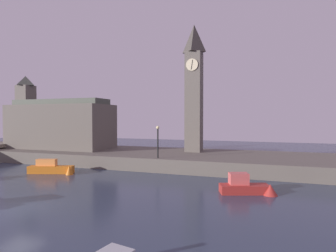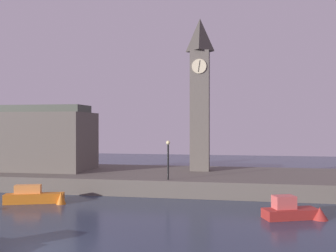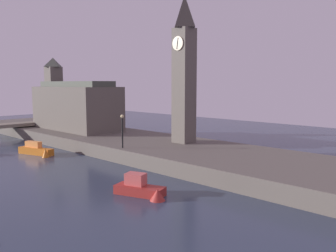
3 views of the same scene
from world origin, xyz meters
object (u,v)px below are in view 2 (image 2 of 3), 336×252
boat_patrol_orange (38,197)px  boat_dinghy_red (296,211)px  clock_tower (200,92)px  streetlamp (168,155)px  parliament_hall (21,137)px

boat_patrol_orange → boat_dinghy_red: boat_dinghy_red is taller
clock_tower → streetlamp: clock_tower is taller
boat_dinghy_red → streetlamp: bearing=148.5°
parliament_hall → boat_dinghy_red: parliament_hall is taller
streetlamp → boat_dinghy_red: size_ratio=0.75×
clock_tower → boat_patrol_orange: size_ratio=3.10×
clock_tower → boat_patrol_orange: bearing=-136.6°
boat_patrol_orange → boat_dinghy_red: (20.07, -1.54, -0.03)m
boat_patrol_orange → parliament_hall: bearing=127.8°
parliament_hall → boat_patrol_orange: parliament_hall is taller
clock_tower → parliament_hall: size_ratio=1.09×
parliament_hall → boat_dinghy_red: bearing=-22.1°
parliament_hall → clock_tower: bearing=5.9°
parliament_hall → boat_patrol_orange: size_ratio=2.85×
streetlamp → boat_dinghy_red: bearing=-31.5°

